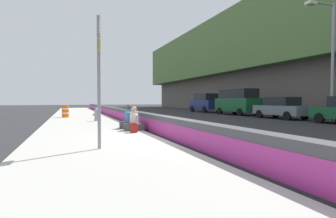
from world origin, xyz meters
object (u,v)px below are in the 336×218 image
object	(u,v)px
backpack	(134,128)
construction_barrel	(65,111)
parked_car_midline	(205,103)
fire_hydrant	(96,114)
parked_car_fourth	(237,101)
seated_person_foreground	(134,123)
route_sign_post	(99,73)
seated_person_middle	(129,121)
parked_car_third	(281,108)
street_lamp	(329,51)

from	to	relation	value
backpack	construction_barrel	bearing A→B (deg)	13.69
backpack	parked_car_midline	distance (m)	22.43
backpack	fire_hydrant	bearing A→B (deg)	7.30
construction_barrel	parked_car_fourth	bearing A→B (deg)	-89.06
seated_person_foreground	construction_barrel	bearing A→B (deg)	15.78
route_sign_post	seated_person_middle	distance (m)	5.62
seated_person_foreground	parked_car_third	world-z (taller)	parked_car_third
parked_car_midline	seated_person_foreground	bearing A→B (deg)	143.24
backpack	construction_barrel	size ratio (longest dim) A/B	0.42
fire_hydrant	construction_barrel	xyz separation A→B (m)	(4.57, 1.90, 0.03)
construction_barrel	parked_car_third	world-z (taller)	parked_car_third
backpack	street_lamp	world-z (taller)	street_lamp
fire_hydrant	parked_car_third	bearing A→B (deg)	-94.45
route_sign_post	parked_car_third	size ratio (longest dim) A/B	0.79
seated_person_foreground	backpack	world-z (taller)	seated_person_foreground
route_sign_post	fire_hydrant	size ratio (longest dim) A/B	4.09
backpack	parked_car_midline	world-z (taller)	parked_car_midline
construction_barrel	fire_hydrant	bearing A→B (deg)	-157.46
backpack	parked_car_fourth	size ratio (longest dim) A/B	0.08
parked_car_fourth	street_lamp	bearing A→B (deg)	-174.82
parked_car_third	seated_person_middle	bearing A→B (deg)	106.80
parked_car_midline	construction_barrel	bearing A→B (deg)	113.20
seated_person_foreground	parked_car_third	xyz separation A→B (m)	(4.84, -12.93, 0.39)
route_sign_post	fire_hydrant	distance (m)	10.17
fire_hydrant	backpack	size ratio (longest dim) A/B	2.20
seated_person_foreground	parked_car_fourth	xyz separation A→B (m)	(10.76, -13.02, 0.88)
seated_person_middle	parked_car_fourth	bearing A→B (deg)	-52.99
backpack	street_lamp	size ratio (longest dim) A/B	0.05
construction_barrel	parked_car_midline	distance (m)	17.31
fire_hydrant	seated_person_middle	size ratio (longest dim) A/B	0.77
backpack	parked_car_midline	bearing A→B (deg)	-35.89
street_lamp	parked_car_midline	bearing A→B (deg)	3.33
seated_person_foreground	fire_hydrant	bearing A→B (deg)	10.23
backpack	parked_car_third	world-z (taller)	parked_car_third
backpack	parked_car_third	xyz separation A→B (m)	(5.69, -13.13, 0.53)
fire_hydrant	street_lamp	xyz separation A→B (m)	(-4.34, -14.92, 4.23)
street_lamp	parked_car_third	xyz separation A→B (m)	(3.25, 0.92, -3.96)
construction_barrel	seated_person_middle	bearing A→B (deg)	-162.85
street_lamp	parked_car_fourth	xyz separation A→B (m)	(9.17, 0.83, -3.47)
fire_hydrant	parked_car_midline	size ratio (longest dim) A/B	0.18
construction_barrel	parked_car_third	xyz separation A→B (m)	(-5.66, -15.90, 0.24)
construction_barrel	route_sign_post	bearing A→B (deg)	-175.84
construction_barrel	street_lamp	size ratio (longest dim) A/B	0.12
fire_hydrant	seated_person_middle	world-z (taller)	seated_person_middle
parked_car_fourth	parked_car_midline	world-z (taller)	parked_car_fourth
route_sign_post	seated_person_foreground	size ratio (longest dim) A/B	3.39
seated_person_foreground	street_lamp	xyz separation A→B (m)	(1.59, -13.85, 4.35)
fire_hydrant	parked_car_fourth	distance (m)	14.91
seated_person_foreground	parked_car_fourth	bearing A→B (deg)	-50.43
seated_person_middle	street_lamp	size ratio (longest dim) A/B	0.14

